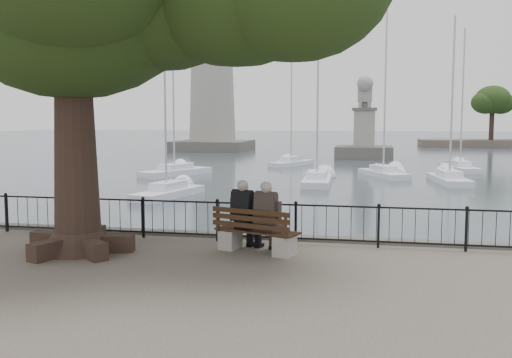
% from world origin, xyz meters
% --- Properties ---
extents(harbor, '(260.00, 260.00, 1.20)m').
position_xyz_m(harbor, '(0.00, 3.00, -0.50)').
color(harbor, '#4D4B45').
rests_on(harbor, ground).
extents(railing, '(22.06, 0.06, 1.00)m').
position_xyz_m(railing, '(0.00, 2.50, 0.56)').
color(railing, black).
rests_on(railing, ground).
extents(bench, '(2.10, 1.20, 1.06)m').
position_xyz_m(bench, '(0.22, 1.40, 0.37)').
color(bench, gray).
rests_on(bench, ground).
extents(person_left, '(0.66, 0.92, 1.68)m').
position_xyz_m(person_left, '(-0.05, 1.61, 0.77)').
color(person_left, black).
rests_on(person_left, ground).
extents(person_right, '(0.66, 0.92, 1.68)m').
position_xyz_m(person_right, '(0.53, 1.42, 0.77)').
color(person_right, '#2B2421').
rests_on(person_right, ground).
extents(lighthouse, '(9.68, 9.68, 29.72)m').
position_xyz_m(lighthouse, '(-18.00, 62.00, 11.49)').
color(lighthouse, '#4D4B45').
rests_on(lighthouse, ground).
extents(lion_monument, '(5.88, 5.88, 8.71)m').
position_xyz_m(lion_monument, '(2.00, 49.93, 1.18)').
color(lion_monument, '#4D4B45').
rests_on(lion_monument, ground).
extents(sailboat_a, '(2.54, 5.42, 9.84)m').
position_xyz_m(sailboat_a, '(-7.69, 17.07, -0.70)').
color(sailboat_a, white).
rests_on(sailboat_a, ground).
extents(sailboat_b, '(1.83, 5.92, 12.36)m').
position_xyz_m(sailboat_b, '(-0.53, 24.54, -0.65)').
color(sailboat_b, white).
rests_on(sailboat_b, ground).
extents(sailboat_d, '(2.29, 5.98, 10.73)m').
position_xyz_m(sailboat_d, '(7.71, 26.94, -0.69)').
color(sailboat_d, white).
rests_on(sailboat_d, ground).
extents(sailboat_e, '(4.12, 6.29, 13.79)m').
position_xyz_m(sailboat_e, '(-11.27, 28.40, -0.62)').
color(sailboat_e, white).
rests_on(sailboat_e, ground).
extents(sailboat_f, '(3.70, 5.73, 12.35)m').
position_xyz_m(sailboat_f, '(3.64, 30.28, -0.65)').
color(sailboat_f, white).
rests_on(sailboat_f, ground).
extents(sailboat_g, '(2.75, 5.87, 11.36)m').
position_xyz_m(sailboat_g, '(9.69, 36.34, -0.67)').
color(sailboat_g, white).
rests_on(sailboat_g, ground).
extents(sailboat_h, '(3.54, 5.55, 12.58)m').
position_xyz_m(sailboat_h, '(-4.18, 38.86, -0.63)').
color(sailboat_h, white).
rests_on(sailboat_h, ground).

